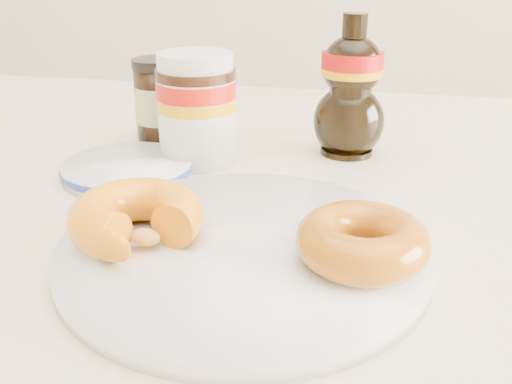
% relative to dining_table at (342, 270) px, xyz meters
% --- Properties ---
extents(dining_table, '(1.40, 0.90, 0.75)m').
position_rel_dining_table_xyz_m(dining_table, '(0.00, 0.00, 0.00)').
color(dining_table, beige).
rests_on(dining_table, ground).
extents(plate, '(0.29, 0.29, 0.01)m').
position_rel_dining_table_xyz_m(plate, '(-0.07, -0.14, 0.09)').
color(plate, white).
rests_on(plate, dining_table).
extents(donut_bitten, '(0.13, 0.13, 0.04)m').
position_rel_dining_table_xyz_m(donut_bitten, '(-0.16, -0.15, 0.12)').
color(donut_bitten, orange).
rests_on(donut_bitten, plate).
extents(donut_whole, '(0.10, 0.10, 0.03)m').
position_rel_dining_table_xyz_m(donut_whole, '(0.02, -0.15, 0.11)').
color(donut_whole, '#923F09').
rests_on(donut_whole, plate).
extents(nutella_jar, '(0.09, 0.09, 0.12)m').
position_rel_dining_table_xyz_m(nutella_jar, '(-0.17, 0.07, 0.15)').
color(nutella_jar, white).
rests_on(nutella_jar, dining_table).
extents(syrup_bottle, '(0.10, 0.09, 0.16)m').
position_rel_dining_table_xyz_m(syrup_bottle, '(-0.01, 0.13, 0.16)').
color(syrup_bottle, black).
rests_on(syrup_bottle, dining_table).
extents(dark_jar, '(0.06, 0.06, 0.10)m').
position_rel_dining_table_xyz_m(dark_jar, '(-0.24, 0.14, 0.13)').
color(dark_jar, black).
rests_on(dark_jar, dining_table).
extents(blue_rim_saucer, '(0.14, 0.14, 0.01)m').
position_rel_dining_table_xyz_m(blue_rim_saucer, '(-0.23, 0.01, 0.09)').
color(blue_rim_saucer, white).
rests_on(blue_rim_saucer, dining_table).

